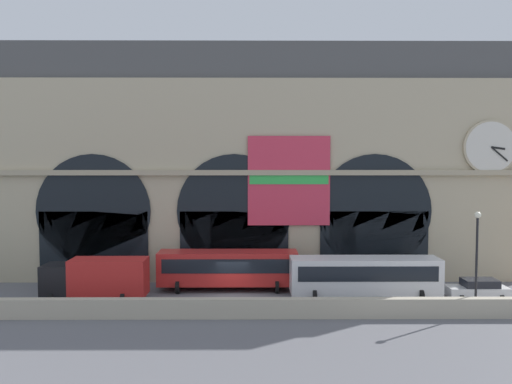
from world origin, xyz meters
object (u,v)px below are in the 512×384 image
object	(u,v)px
bus_mideast	(365,275)
car_east	(477,289)
box_truck_midwest	(97,278)
street_lamp_quayside	(477,249)
bus_center	(228,268)

from	to	relation	value
bus_mideast	car_east	bearing A→B (deg)	-1.89
box_truck_midwest	bus_mideast	world-z (taller)	box_truck_midwest
bus_mideast	street_lamp_quayside	distance (m)	8.11
bus_mideast	street_lamp_quayside	size ratio (longest dim) A/B	1.59
box_truck_midwest	bus_mideast	bearing A→B (deg)	1.04
car_east	street_lamp_quayside	xyz separation A→B (m)	(-1.67, -3.57, 3.61)
box_truck_midwest	bus_mideast	xyz separation A→B (m)	(19.73, 0.36, 0.08)
bus_mideast	car_east	size ratio (longest dim) A/B	2.50
box_truck_midwest	street_lamp_quayside	world-z (taller)	street_lamp_quayside
box_truck_midwest	street_lamp_quayside	xyz separation A→B (m)	(26.37, -3.49, 2.71)
bus_mideast	street_lamp_quayside	world-z (taller)	street_lamp_quayside
car_east	bus_mideast	bearing A→B (deg)	178.11
bus_center	bus_mideast	distance (m)	10.65
car_east	street_lamp_quayside	size ratio (longest dim) A/B	0.64
car_east	street_lamp_quayside	bearing A→B (deg)	-115.03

